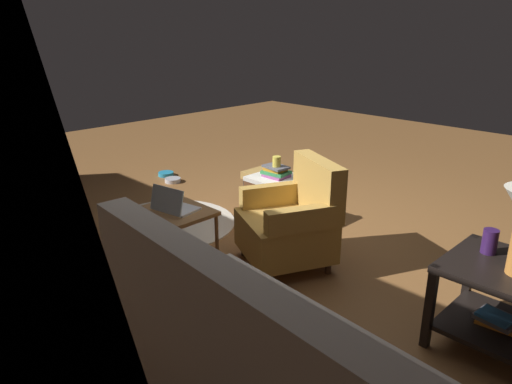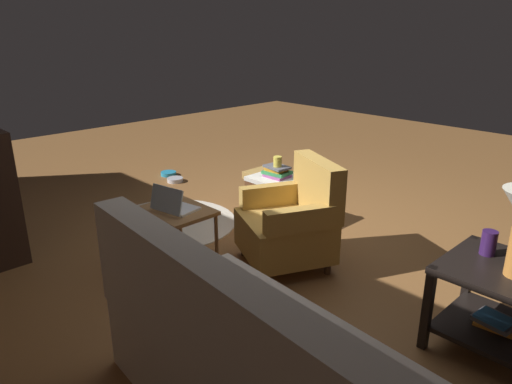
# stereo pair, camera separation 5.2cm
# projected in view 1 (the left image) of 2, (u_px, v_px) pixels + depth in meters

# --- Properties ---
(ground) EXTENTS (12.00, 12.00, 0.00)m
(ground) POSITION_uv_depth(u_px,v_px,m) (299.00, 233.00, 4.50)
(ground) COLOR brown
(couch) EXTENTS (1.96, 0.99, 1.00)m
(couch) POSITION_uv_depth(u_px,v_px,m) (272.00, 376.00, 2.19)
(couch) COLOR beige
(couch) RESTS_ON ground
(armchair) EXTENTS (0.89, 0.89, 0.87)m
(armchair) POSITION_uv_depth(u_px,v_px,m) (292.00, 222.00, 3.82)
(armchair) COLOR #B78C3F
(armchair) RESTS_ON ground
(side_table) EXTENTS (0.64, 0.64, 0.55)m
(side_table) POSITION_uv_depth(u_px,v_px,m) (501.00, 294.00, 2.79)
(side_table) COLOR black
(side_table) RESTS_ON ground
(small_vase) EXTENTS (0.09, 0.09, 0.15)m
(small_vase) POSITION_uv_depth(u_px,v_px,m) (490.00, 241.00, 2.87)
(small_vase) COLOR #33194C
(small_vase) RESTS_ON side_table
(book_stack_shelf) EXTENTS (0.26, 0.21, 0.07)m
(book_stack_shelf) POSITION_uv_depth(u_px,v_px,m) (497.00, 319.00, 2.86)
(book_stack_shelf) COLOR orange
(book_stack_shelf) RESTS_ON side_table
(laptop_desk) EXTENTS (0.56, 0.44, 0.48)m
(laptop_desk) POSITION_uv_depth(u_px,v_px,m) (178.00, 216.00, 3.79)
(laptop_desk) COLOR olive
(laptop_desk) RESTS_ON ground
(laptop) EXTENTS (0.36, 0.31, 0.21)m
(laptop) POSITION_uv_depth(u_px,v_px,m) (173.00, 205.00, 3.72)
(laptop) COLOR silver
(laptop) RESTS_ON laptop_desk
(wicker_hamper) EXTENTS (0.45, 0.45, 0.48)m
(wicker_hamper) POSITION_uv_depth(u_px,v_px,m) (275.00, 200.00, 4.67)
(wicker_hamper) COLOR brown
(wicker_hamper) RESTS_ON ground
(book_stack_hamper) EXTENTS (0.27, 0.22, 0.11)m
(book_stack_hamper) POSITION_uv_depth(u_px,v_px,m) (276.00, 171.00, 4.58)
(book_stack_hamper) COLOR #994C8C
(book_stack_hamper) RESTS_ON wicker_hamper
(yellow_mug) EXTENTS (0.08, 0.08, 0.10)m
(yellow_mug) POSITION_uv_depth(u_px,v_px,m) (277.00, 161.00, 4.52)
(yellow_mug) COLOR #E5D14C
(yellow_mug) RESTS_ON book_stack_hamper
(tv_remote) EXTENTS (0.10, 0.17, 0.02)m
(tv_remote) POSITION_uv_depth(u_px,v_px,m) (274.00, 172.00, 4.71)
(tv_remote) COLOR #262628
(tv_remote) RESTS_ON wicker_hamper
(ottoman) EXTENTS (0.40, 0.40, 0.36)m
(ottoman) POSITION_uv_depth(u_px,v_px,m) (266.00, 176.00, 5.18)
(ottoman) COLOR #AD8442
(ottoman) RESTS_ON ground
(circular_rug) EXTENTS (1.32, 1.32, 0.01)m
(circular_rug) POSITION_uv_depth(u_px,v_px,m) (169.00, 223.00, 4.72)
(circular_rug) COLOR beige
(circular_rug) RESTS_ON ground
(pet_bowl_steel) EXTENTS (0.20, 0.20, 0.05)m
(pet_bowl_steel) POSITION_uv_depth(u_px,v_px,m) (173.00, 180.00, 5.97)
(pet_bowl_steel) COLOR silver
(pet_bowl_steel) RESTS_ON ground
(pet_bowl_teal) EXTENTS (0.20, 0.20, 0.05)m
(pet_bowl_teal) POSITION_uv_depth(u_px,v_px,m) (166.00, 174.00, 6.22)
(pet_bowl_teal) COLOR teal
(pet_bowl_teal) RESTS_ON ground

